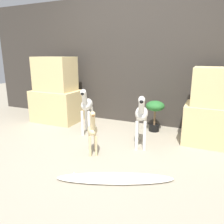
{
  "coord_description": "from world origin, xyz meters",
  "views": [
    {
      "loc": [
        1.2,
        -2.11,
        1.22
      ],
      "look_at": [
        -0.04,
        0.69,
        0.41
      ],
      "focal_mm": 35.0,
      "sensor_mm": 36.0,
      "label": 1
    }
  ],
  "objects": [
    {
      "name": "ground_plane",
      "position": [
        0.0,
        0.0,
        0.0
      ],
      "size": [
        14.0,
        14.0,
        0.0
      ],
      "primitive_type": "plane",
      "color": "#9E937F"
    },
    {
      "name": "rock_pillar_right",
      "position": [
        1.36,
        1.1,
        0.48
      ],
      "size": [
        0.86,
        0.57,
        1.06
      ],
      "color": "#DBC184",
      "rests_on": "ground_plane"
    },
    {
      "name": "zebra_right",
      "position": [
        0.43,
        0.57,
        0.45
      ],
      "size": [
        0.27,
        0.54,
        0.74
      ],
      "color": "white",
      "rests_on": "ground_plane"
    },
    {
      "name": "wall_back",
      "position": [
        0.0,
        1.63,
        1.1
      ],
      "size": [
        6.4,
        0.08,
        2.2
      ],
      "color": "#38332D",
      "rests_on": "ground_plane"
    },
    {
      "name": "rock_pillar_left",
      "position": [
        -1.36,
        1.1,
        0.53
      ],
      "size": [
        0.86,
        0.57,
        1.18
      ],
      "color": "#DBC184",
      "rests_on": "ground_plane"
    },
    {
      "name": "giraffe_figurine",
      "position": [
        -0.05,
        0.11,
        0.32
      ],
      "size": [
        0.27,
        0.35,
        0.6
      ],
      "color": "beige",
      "rests_on": "ground_plane"
    },
    {
      "name": "zebra_left",
      "position": [
        -0.5,
        0.75,
        0.45
      ],
      "size": [
        0.29,
        0.53,
        0.74
      ],
      "color": "white",
      "rests_on": "ground_plane"
    },
    {
      "name": "surfboard",
      "position": [
        0.43,
        -0.32,
        0.02
      ],
      "size": [
        1.18,
        0.67,
        0.08
      ],
      "color": "silver",
      "rests_on": "ground_plane"
    },
    {
      "name": "potted_palm_front",
      "position": [
        0.45,
        1.27,
        0.36
      ],
      "size": [
        0.3,
        0.3,
        0.5
      ],
      "color": "black",
      "rests_on": "ground_plane"
    }
  ]
}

